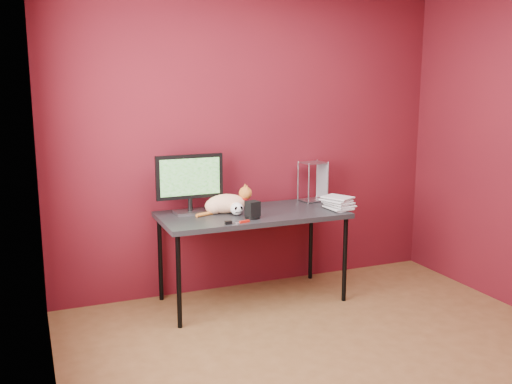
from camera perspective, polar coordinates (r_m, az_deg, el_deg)
name	(u,v)px	position (r m, az deg, el deg)	size (l,w,h in m)	color
room	(364,143)	(3.37, 10.77, 4.88)	(3.52, 3.52, 2.61)	brown
desk	(252,219)	(4.63, -0.38, -2.67)	(1.50, 0.70, 0.75)	black
monitor	(190,181)	(4.58, -6.64, 1.13)	(0.55, 0.18, 0.48)	#A1A1A5
cat	(226,203)	(4.60, -2.98, -1.14)	(0.49, 0.20, 0.23)	orange
skull_mug	(237,209)	(4.52, -1.91, -1.68)	(0.11, 0.11, 0.10)	white
speaker	(253,210)	(4.41, -0.34, -1.85)	(0.12, 0.12, 0.14)	black
book_stack	(332,139)	(4.66, 7.56, 5.25)	(0.26, 0.29, 1.17)	beige
wire_rack	(313,181)	(5.07, 5.71, 1.07)	(0.22, 0.19, 0.35)	#A1A1A5
pocket_knife	(244,222)	(4.29, -1.16, -2.97)	(0.08, 0.02, 0.02)	#AE160D
black_gadget	(228,223)	(4.25, -2.77, -3.07)	(0.05, 0.03, 0.02)	black
washer	(237,223)	(4.28, -1.87, -3.12)	(0.04, 0.04, 0.00)	#A1A1A5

